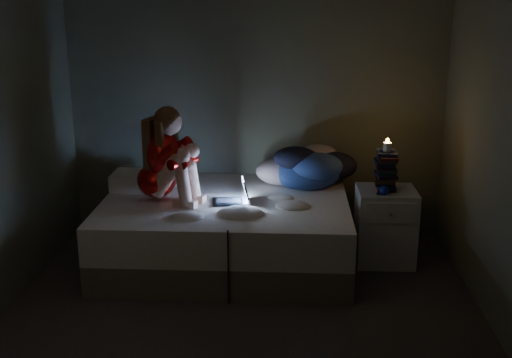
# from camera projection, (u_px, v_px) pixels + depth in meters

# --- Properties ---
(floor) EXTENTS (3.60, 3.80, 0.02)m
(floor) POSITION_uv_depth(u_px,v_px,m) (242.00, 324.00, 4.65)
(floor) COLOR black
(floor) RESTS_ON ground
(wall_back) EXTENTS (3.60, 0.02, 2.60)m
(wall_back) POSITION_uv_depth(u_px,v_px,m) (256.00, 102.00, 6.11)
(wall_back) COLOR #4C4E46
(wall_back) RESTS_ON ground
(wall_front) EXTENTS (3.60, 0.02, 2.60)m
(wall_front) POSITION_uv_depth(u_px,v_px,m) (204.00, 270.00, 2.45)
(wall_front) COLOR #4C4E46
(wall_front) RESTS_ON ground
(bed) EXTENTS (2.13, 1.59, 0.58)m
(bed) POSITION_uv_depth(u_px,v_px,m) (226.00, 230.00, 5.63)
(bed) COLOR #BAB5AA
(bed) RESTS_ON ground
(pillow) EXTENTS (0.49, 0.35, 0.14)m
(pillow) POSITION_uv_depth(u_px,v_px,m) (140.00, 180.00, 5.85)
(pillow) COLOR silver
(pillow) RESTS_ON bed
(woman) EXTENTS (0.60, 0.49, 0.83)m
(woman) POSITION_uv_depth(u_px,v_px,m) (155.00, 153.00, 5.41)
(woman) COLOR #810003
(woman) RESTS_ON bed
(laptop) EXTENTS (0.34, 0.26, 0.22)m
(laptop) POSITION_uv_depth(u_px,v_px,m) (230.00, 190.00, 5.42)
(laptop) COLOR black
(laptop) RESTS_ON bed
(clothes_pile) EXTENTS (0.79, 0.69, 0.40)m
(clothes_pile) POSITION_uv_depth(u_px,v_px,m) (306.00, 165.00, 5.86)
(clothes_pile) COLOR navy
(clothes_pile) RESTS_ON bed
(nightstand) EXTENTS (0.51, 0.45, 0.67)m
(nightstand) POSITION_uv_depth(u_px,v_px,m) (385.00, 226.00, 5.61)
(nightstand) COLOR beige
(nightstand) RESTS_ON ground
(book_stack) EXTENTS (0.19, 0.25, 0.34)m
(book_stack) POSITION_uv_depth(u_px,v_px,m) (386.00, 170.00, 5.48)
(book_stack) COLOR black
(book_stack) RESTS_ON nightstand
(candle) EXTENTS (0.07, 0.07, 0.08)m
(candle) POSITION_uv_depth(u_px,v_px,m) (387.00, 147.00, 5.42)
(candle) COLOR beige
(candle) RESTS_ON book_stack
(phone) EXTENTS (0.10, 0.15, 0.01)m
(phone) POSITION_uv_depth(u_px,v_px,m) (381.00, 192.00, 5.42)
(phone) COLOR black
(phone) RESTS_ON nightstand
(blue_orb) EXTENTS (0.08, 0.08, 0.08)m
(blue_orb) POSITION_uv_depth(u_px,v_px,m) (384.00, 190.00, 5.37)
(blue_orb) COLOR navy
(blue_orb) RESTS_ON nightstand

